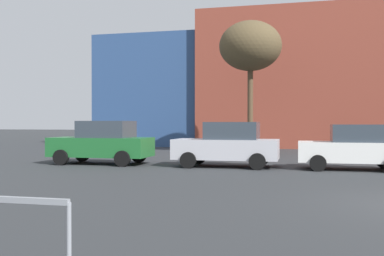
{
  "coord_description": "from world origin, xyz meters",
  "views": [
    {
      "loc": [
        -2.78,
        -10.42,
        1.77
      ],
      "look_at": [
        -7.52,
        9.01,
        1.56
      ],
      "focal_mm": 41.7,
      "sensor_mm": 36.0,
      "label": 1
    }
  ],
  "objects_px": {
    "parked_car_1": "(228,145)",
    "parked_car_2": "(354,147)",
    "parked_car_0": "(103,143)",
    "bare_tree_0": "(250,47)"
  },
  "relations": [
    {
      "from": "parked_car_1",
      "to": "parked_car_2",
      "type": "xyz_separation_m",
      "value": [
        4.84,
        0.0,
        -0.05
      ]
    },
    {
      "from": "parked_car_0",
      "to": "parked_car_1",
      "type": "xyz_separation_m",
      "value": [
        5.5,
        0.0,
        -0.03
      ]
    },
    {
      "from": "bare_tree_0",
      "to": "parked_car_1",
      "type": "bearing_deg",
      "value": -90.22
    },
    {
      "from": "parked_car_1",
      "to": "parked_car_2",
      "type": "relative_size",
      "value": 1.06
    },
    {
      "from": "parked_car_1",
      "to": "bare_tree_0",
      "type": "height_order",
      "value": "bare_tree_0"
    },
    {
      "from": "parked_car_2",
      "to": "parked_car_1",
      "type": "bearing_deg",
      "value": 0.0
    },
    {
      "from": "parked_car_1",
      "to": "bare_tree_0",
      "type": "relative_size",
      "value": 0.54
    },
    {
      "from": "parked_car_0",
      "to": "bare_tree_0",
      "type": "relative_size",
      "value": 0.56
    },
    {
      "from": "parked_car_1",
      "to": "parked_car_2",
      "type": "height_order",
      "value": "parked_car_1"
    },
    {
      "from": "parked_car_0",
      "to": "parked_car_2",
      "type": "xyz_separation_m",
      "value": [
        10.34,
        0.0,
        -0.07
      ]
    }
  ]
}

